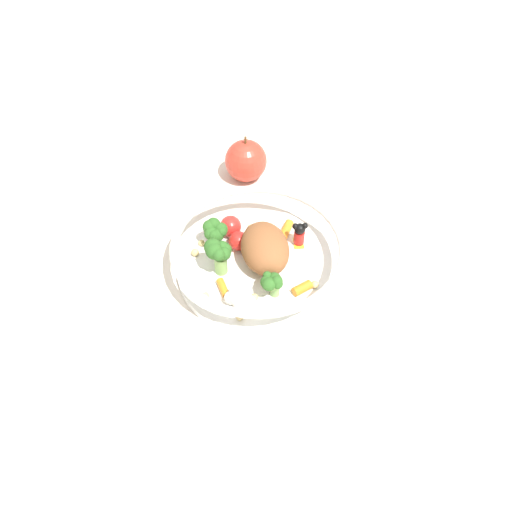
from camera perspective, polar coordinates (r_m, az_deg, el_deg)
name	(u,v)px	position (r m, az deg, el deg)	size (l,w,h in m)	color
ground_plane	(260,273)	(0.74, 0.41, -1.80)	(2.40, 2.40, 0.00)	silver
food_container	(254,255)	(0.72, -0.19, 0.07)	(0.24, 0.24, 0.07)	white
loose_apple	(246,161)	(0.86, -1.11, 10.28)	(0.07, 0.07, 0.08)	#BC3828
folded_napkin	(207,427)	(0.62, -5.30, -17.91)	(0.14, 0.11, 0.01)	white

